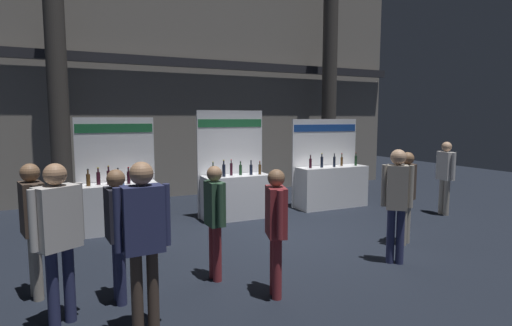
# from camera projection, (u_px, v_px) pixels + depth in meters

# --- Properties ---
(ground_plane) EXTENTS (26.57, 26.57, 0.00)m
(ground_plane) POSITION_uv_depth(u_px,v_px,m) (285.00, 237.00, 7.80)
(ground_plane) COLOR black
(hall_colonnade) EXTENTS (13.28, 1.37, 6.97)m
(hall_colonnade) POSITION_uv_depth(u_px,v_px,m) (203.00, 77.00, 11.88)
(hall_colonnade) COLOR gray
(hall_colonnade) RESTS_ON ground_plane
(exhibitor_booth_0) EXTENTS (1.56, 0.71, 2.30)m
(exhibitor_booth_0) POSITION_uv_depth(u_px,v_px,m) (119.00, 202.00, 8.20)
(exhibitor_booth_0) COLOR white
(exhibitor_booth_0) RESTS_ON ground_plane
(exhibitor_booth_1) EXTENTS (1.61, 0.66, 2.46)m
(exhibitor_booth_1) POSITION_uv_depth(u_px,v_px,m) (235.00, 192.00, 9.24)
(exhibitor_booth_1) COLOR white
(exhibitor_booth_1) RESTS_ON ground_plane
(exhibitor_booth_2) EXTENTS (1.96, 0.66, 2.26)m
(exhibitor_booth_2) POSITION_uv_depth(u_px,v_px,m) (331.00, 183.00, 10.42)
(exhibitor_booth_2) COLOR white
(exhibitor_booth_2) RESTS_ON ground_plane
(trash_bin) EXTENTS (0.34, 0.34, 0.70)m
(trash_bin) POSITION_uv_depth(u_px,v_px,m) (161.00, 226.00, 7.29)
(trash_bin) COLOR slate
(trash_bin) RESTS_ON ground_plane
(visitor_1) EXTENTS (0.33, 0.55, 1.73)m
(visitor_1) POSITION_uv_depth(u_px,v_px,m) (33.00, 218.00, 5.06)
(visitor_1) COLOR #ADA393
(visitor_1) RESTS_ON ground_plane
(visitor_2) EXTENTS (0.39, 0.38, 1.81)m
(visitor_2) POSITION_uv_depth(u_px,v_px,m) (397.00, 196.00, 6.29)
(visitor_2) COLOR navy
(visitor_2) RESTS_ON ground_plane
(visitor_3) EXTENTS (0.52, 0.36, 1.68)m
(visitor_3) POSITION_uv_depth(u_px,v_px,m) (406.00, 190.00, 7.27)
(visitor_3) COLOR #ADA393
(visitor_3) RESTS_ON ground_plane
(visitor_4) EXTENTS (0.28, 0.56, 1.67)m
(visitor_4) POSITION_uv_depth(u_px,v_px,m) (118.00, 224.00, 4.94)
(visitor_4) COLOR navy
(visitor_4) RESTS_ON ground_plane
(visitor_5) EXTENTS (0.58, 0.27, 1.84)m
(visitor_5) POSITION_uv_depth(u_px,v_px,m) (143.00, 230.00, 4.22)
(visitor_5) COLOR #47382D
(visitor_5) RESTS_ON ground_plane
(visitor_6) EXTENTS (0.53, 0.43, 1.80)m
(visitor_6) POSITION_uv_depth(u_px,v_px,m) (58.00, 228.00, 4.38)
(visitor_6) COLOR navy
(visitor_6) RESTS_ON ground_plane
(visitor_7) EXTENTS (0.32, 0.54, 1.65)m
(visitor_7) POSITION_uv_depth(u_px,v_px,m) (276.00, 222.00, 5.11)
(visitor_7) COLOR maroon
(visitor_7) RESTS_ON ground_plane
(visitor_8) EXTENTS (0.28, 0.55, 1.73)m
(visitor_8) POSITION_uv_depth(u_px,v_px,m) (445.00, 172.00, 9.52)
(visitor_8) COLOR #ADA393
(visitor_8) RESTS_ON ground_plane
(visitor_9) EXTENTS (0.22, 0.48, 1.63)m
(visitor_9) POSITION_uv_depth(u_px,v_px,m) (215.00, 214.00, 5.66)
(visitor_9) COLOR maroon
(visitor_9) RESTS_ON ground_plane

